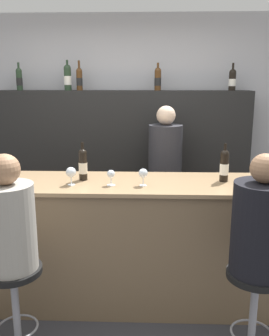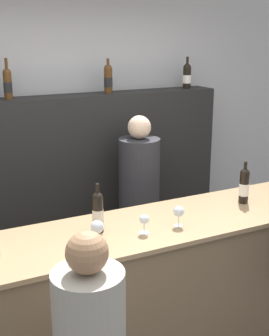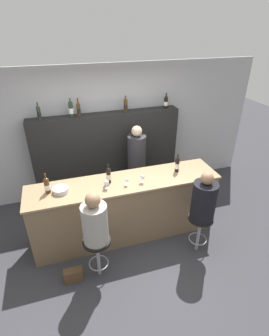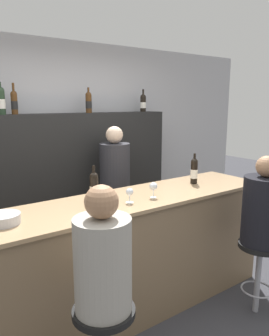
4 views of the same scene
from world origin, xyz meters
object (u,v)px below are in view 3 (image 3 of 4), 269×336
Objects in this scene: wine_bottle_counter_1 at (109,175)px; wine_bottle_backbar_4 at (166,102)px; bar_stool_left at (97,248)px; wine_bottle_counter_0 at (47,185)px; wine_bottle_backbar_2 at (79,109)px; wine_bottle_backbar_0 at (39,113)px; guest_seated_left at (95,222)px; handbag at (73,275)px; wine_bottle_backbar_1 at (71,109)px; wine_glass_2 at (143,177)px; wine_bottle_backbar_3 at (126,105)px; wine_glass_1 at (127,180)px; bar_stool_right at (200,224)px; wine_glass_0 at (106,183)px; bartender at (137,169)px; wine_bottle_counter_2 at (177,164)px; guest_seated_right at (204,199)px; metal_bowl at (61,190)px.

wine_bottle_backbar_4 is (1.44, 1.26, 0.67)m from wine_bottle_counter_1.
wine_bottle_backbar_4 is 0.44× the size of bar_stool_left.
wine_bottle_counter_0 is 1.58m from wine_bottle_backbar_2.
wine_bottle_backbar_0 is 0.39× the size of guest_seated_left.
handbag is at bearing -137.35° from wine_bottle_backbar_4.
wine_bottle_backbar_2 reaches higher than guest_seated_left.
wine_glass_2 is at bearing -58.75° from wine_bottle_backbar_1.
wine_glass_1 is (-0.39, -1.41, -0.73)m from wine_bottle_backbar_3.
wine_glass_2 reaches higher than bar_stool_right.
wine_bottle_backbar_0 is 2.21× the size of wine_glass_2.
bar_stool_left is 0.87× the size of guest_seated_left.
guest_seated_left is at bearing -115.61° from wine_bottle_counter_1.
wine_bottle_backbar_3 is 1.73m from wine_glass_0.
wine_glass_0 is (-0.07, -0.15, -0.03)m from wine_bottle_counter_1.
wine_bottle_backbar_0 is at bearing 180.00° from wine_bottle_backbar_1.
guest_seated_left reaches higher than wine_glass_0.
wine_bottle_backbar_3 reaches higher than bartender.
wine_bottle_counter_1 is 1.07m from bar_stool_left.
bar_stool_right reaches higher than handbag.
wine_bottle_backbar_1 is 1.63m from bartender.
wine_bottle_backbar_0 reaches higher than wine_glass_1.
guest_seated_left is at bearing -153.66° from wine_bottle_counter_2.
wine_bottle_counter_2 is 0.40× the size of guest_seated_right.
wine_bottle_backbar_4 is (1.67, -0.00, -0.01)m from wine_bottle_backbar_2.
wine_glass_1 is 0.19× the size of bar_stool_right.
wine_bottle_backbar_0 is 2.26m from guest_seated_left.
bar_stool_left is at bearing 26.57° from guest_seated_left.
wine_bottle_backbar_0 is 3.23m from bar_stool_right.
bar_stool_left is at bearing 180.00° from guest_seated_right.
wine_bottle_counter_1 is at bearing 64.39° from guest_seated_left.
bartender is at bearing 108.68° from guest_seated_right.
metal_bowl reaches higher than bar_stool_right.
wine_glass_0 is at bearing -128.83° from bartender.
wine_bottle_backbar_1 is at bearing 106.05° from wine_bottle_counter_1.
guest_seated_left is (-0.85, -0.59, -0.17)m from wine_glass_2.
metal_bowl is 2.08m from guest_seated_right.
metal_bowl is (-0.66, 0.11, -0.07)m from wine_glass_0.
wine_bottle_counter_1 is 1.51m from handbag.
wine_bottle_counter_2 is at bearing 13.24° from wine_glass_2.
wine_glass_1 is (1.14, -0.15, -0.04)m from wine_bottle_counter_0.
wine_glass_0 is at bearing 180.00° from wine_glass_2.
wine_bottle_counter_2 is 1.03× the size of wine_bottle_backbar_0.
guest_seated_right reaches higher than wine_glass_1.
wine_bottle_counter_2 reaches higher than wine_glass_2.
wine_bottle_backbar_2 is 1.60m from metal_bowl.
wine_bottle_backbar_0 is 2.34m from wine_bottle_backbar_4.
wine_bottle_backbar_4 is at bearing 42.65° from handbag.
wine_bottle_backbar_0 is at bearing 90.00° from wine_bottle_counter_0.
wine_glass_0 is at bearing -114.02° from wine_bottle_counter_1.
bartender reaches higher than metal_bowl.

